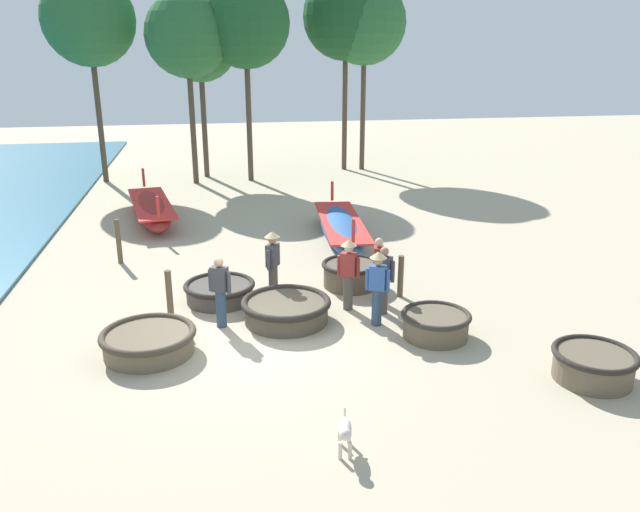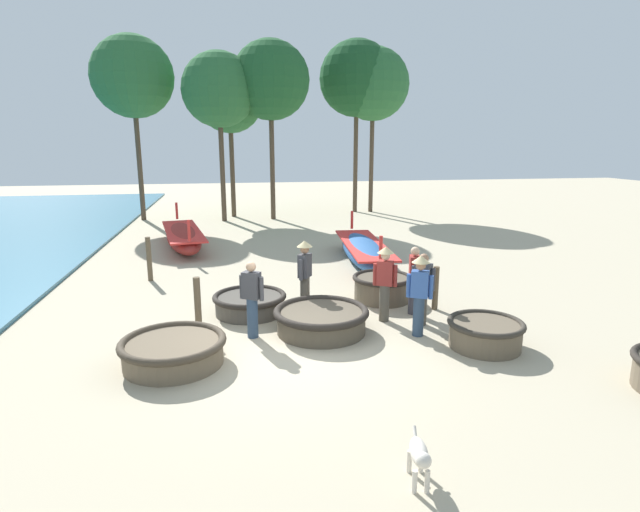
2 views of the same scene
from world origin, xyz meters
name	(u,v)px [view 2 (image 2 of 2)]	position (x,y,z in m)	size (l,w,h in m)	color
ground_plane	(291,351)	(0.00, 0.00, 0.00)	(80.00, 80.00, 0.00)	tan
coracle_far_left	(485,333)	(3.68, -0.46, 0.29)	(1.45, 1.45, 0.54)	brown
coracle_far_right	(173,350)	(-2.12, -0.18, 0.27)	(1.87, 1.87, 0.49)	brown
coracle_nearest	(321,319)	(0.73, 0.87, 0.28)	(1.98, 1.98, 0.52)	brown
coracle_upturned	(382,287)	(2.61, 2.71, 0.34)	(1.49, 1.49, 0.63)	brown
coracle_beside_post	(250,303)	(-0.67, 2.30, 0.26)	(1.69, 1.69, 0.47)	#4C473F
long_boat_blue_hull	(364,251)	(3.21, 6.66, 0.39)	(1.64, 5.53, 1.35)	#285693
long_boat_white_hull	(183,237)	(-2.79, 10.12, 0.40)	(2.07, 5.54, 1.41)	maroon
fisherman_crouching	(420,290)	(2.63, 0.33, 0.96)	(0.48, 0.36, 1.67)	#2D425B
fisherman_by_coracle	(252,298)	(-0.68, 0.84, 0.84)	(0.47, 0.36, 1.57)	#2D425B
fisherman_with_hat	(305,271)	(0.60, 2.25, 0.96)	(0.37, 0.46, 1.67)	#4C473D
fisherman_standing_left	(385,279)	(2.21, 1.28, 0.96)	(0.48, 0.36, 1.67)	#4C473D
fisherman_hauling	(423,287)	(2.93, 0.91, 0.84)	(0.41, 0.39, 1.57)	#4C473D
fisherman_standing_right	(414,279)	(3.00, 1.61, 0.84)	(0.30, 0.52, 1.57)	#383842
dog	(419,456)	(0.98, -3.98, 0.37)	(0.29, 0.68, 0.55)	beige
mooring_post_mid_beach	(149,259)	(-3.34, 5.60, 0.63)	(0.14, 0.14, 1.26)	brown
mooring_post_shoreline	(436,288)	(3.62, 1.81, 0.52)	(0.14, 0.14, 1.04)	brown
mooring_post_inland	(198,305)	(-1.77, 1.37, 0.58)	(0.14, 0.14, 1.16)	brown
tree_right_mid	(230,100)	(-0.83, 17.83, 5.91)	(3.34, 3.34, 7.60)	#4C3D2D
tree_left_mid	(133,77)	(-5.34, 17.45, 6.85)	(3.87, 3.87, 8.81)	#4C3D2D
tree_leftmost	(373,84)	(6.78, 18.36, 6.85)	(3.86, 3.86, 8.80)	#4C3D2D
tree_center	(219,90)	(-1.32, 16.39, 6.23)	(3.52, 3.52, 8.02)	#4C3D2D
tree_rightmost	(357,79)	(5.91, 18.53, 7.13)	(4.02, 4.02, 9.16)	#4C3D2D
tree_tall_back	(271,81)	(1.14, 16.59, 6.73)	(3.80, 3.80, 8.65)	#4C3D2D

